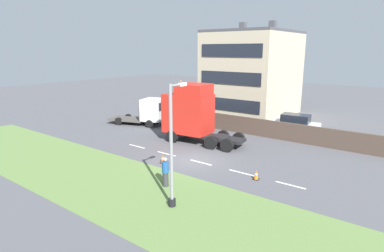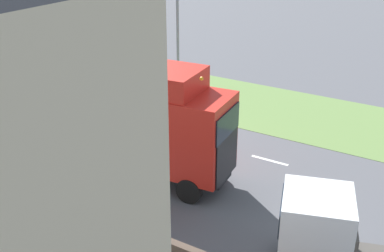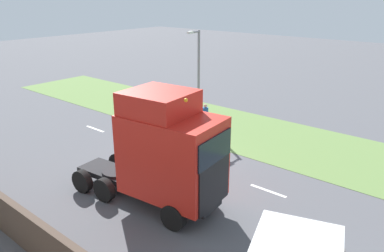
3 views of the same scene
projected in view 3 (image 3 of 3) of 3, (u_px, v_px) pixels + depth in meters
The scene contains 9 objects.
ground_plane at pixel (175, 157), 20.36m from camera, with size 120.00×120.00×0.00m, color #515156.
grass_verge at pixel (236, 128), 24.70m from camera, with size 7.00×44.00×0.01m.
lane_markings at pixel (166, 154), 20.78m from camera, with size 0.16×14.60×0.00m.
boundary_wall at pixel (8, 217), 13.58m from camera, with size 0.25×24.00×1.58m.
lorry_cab at pixel (167, 152), 14.84m from camera, with size 3.18×7.21×5.08m.
lamp_post at pixel (198, 80), 25.78m from camera, with size 1.31×0.38×6.14m.
pedestrian at pixel (205, 117), 24.18m from camera, with size 0.39×0.39×1.75m.
traffic_cone_lead at pixel (120, 130), 23.65m from camera, with size 0.36×0.36×0.58m.
traffic_cone_trailing at pixel (213, 150), 20.67m from camera, with size 0.36×0.36×0.58m.
Camera 3 is at (13.71, 12.61, 8.45)m, focal length 35.00 mm.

